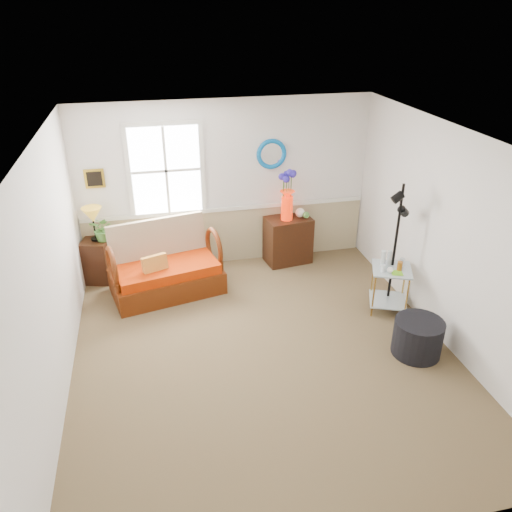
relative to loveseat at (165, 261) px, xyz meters
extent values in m
cube|color=brown|center=(1.05, -1.71, -0.51)|extent=(4.50, 5.00, 0.01)
cube|color=white|center=(1.05, -1.71, 2.09)|extent=(4.50, 5.00, 0.01)
cube|color=silver|center=(1.05, 0.79, 0.79)|extent=(4.50, 0.01, 2.60)
cube|color=silver|center=(1.05, -4.21, 0.79)|extent=(4.50, 0.01, 2.60)
cube|color=silver|center=(-1.20, -1.71, 0.79)|extent=(0.01, 5.00, 2.60)
cube|color=silver|center=(3.30, -1.71, 0.79)|extent=(0.01, 5.00, 2.60)
cube|color=tan|center=(1.05, 0.77, -0.06)|extent=(4.46, 0.02, 0.90)
cube|color=white|center=(1.05, 0.76, 0.41)|extent=(4.46, 0.04, 0.06)
cube|color=gold|center=(-0.87, 0.77, 1.04)|extent=(0.28, 0.03, 0.28)
torus|color=#0D91CB|center=(1.75, 0.77, 1.24)|extent=(0.47, 0.07, 0.47)
imported|color=#498538|center=(-0.84, 0.53, 0.31)|extent=(0.46, 0.48, 0.30)
cylinder|color=black|center=(2.85, -2.12, -0.28)|extent=(0.62, 0.62, 0.45)
camera|label=1|loc=(-0.11, -6.45, 3.32)|focal=35.00mm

